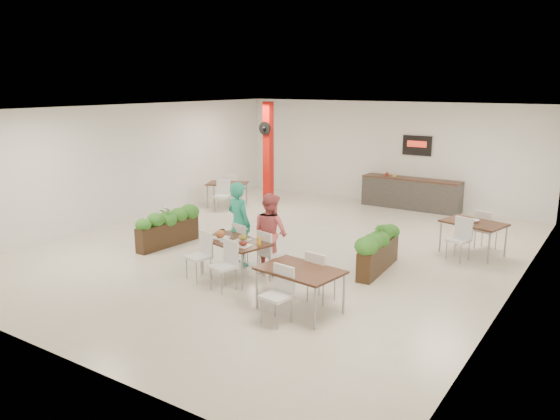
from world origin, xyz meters
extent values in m
plane|color=beige|center=(0.00, 0.00, 0.00)|extent=(12.00, 12.00, 0.00)
cube|color=white|center=(0.00, 6.00, 1.60)|extent=(10.00, 0.10, 3.20)
cube|color=white|center=(0.00, -6.00, 1.60)|extent=(10.00, 0.10, 3.20)
cube|color=white|center=(-5.00, 0.00, 1.60)|extent=(0.10, 12.00, 3.20)
cube|color=white|center=(5.00, 0.00, 1.60)|extent=(0.10, 12.00, 3.20)
cube|color=white|center=(0.00, 0.00, 3.20)|extent=(10.00, 12.00, 0.04)
cube|color=red|center=(-3.00, 3.80, 1.60)|extent=(0.25, 0.25, 3.20)
cylinder|color=black|center=(-3.00, 3.62, 2.40)|extent=(0.40, 0.06, 0.40)
sphere|color=black|center=(-3.00, 3.58, 2.40)|extent=(0.12, 0.12, 0.12)
cube|color=#302D2B|center=(1.00, 5.65, 0.45)|extent=(3.00, 0.60, 0.90)
cube|color=black|center=(1.00, 5.65, 0.92)|extent=(3.00, 0.62, 0.04)
cube|color=black|center=(1.00, 5.96, 1.90)|extent=(0.90, 0.04, 0.60)
cube|color=red|center=(1.00, 5.93, 1.95)|extent=(0.60, 0.02, 0.18)
imported|color=maroon|center=(0.20, 5.65, 1.04)|extent=(0.09, 0.09, 0.19)
imported|color=gold|center=(0.45, 5.65, 1.02)|extent=(0.13, 0.13, 0.17)
cube|color=black|center=(0.25, -2.08, 0.73)|extent=(1.55, 1.12, 0.04)
cylinder|color=gray|center=(-0.45, -2.26, 0.35)|extent=(0.04, 0.04, 0.71)
cylinder|color=gray|center=(0.79, -2.57, 0.35)|extent=(0.04, 0.04, 0.71)
cylinder|color=gray|center=(-0.29, -1.60, 0.35)|extent=(0.04, 0.04, 0.71)
cylinder|color=gray|center=(0.95, -1.91, 0.35)|extent=(0.04, 0.04, 0.71)
cube|color=white|center=(0.01, -1.40, 0.45)|extent=(0.51, 0.51, 0.05)
cube|color=white|center=(-0.04, -1.59, 0.70)|extent=(0.42, 0.14, 0.45)
cylinder|color=gray|center=(0.21, -1.28, 0.21)|extent=(0.02, 0.02, 0.43)
cylinder|color=gray|center=(-0.12, -1.20, 0.21)|extent=(0.02, 0.02, 0.43)
cylinder|color=gray|center=(0.13, -1.61, 0.21)|extent=(0.02, 0.02, 0.43)
cylinder|color=gray|center=(-0.20, -1.53, 0.21)|extent=(0.02, 0.02, 0.43)
cube|color=white|center=(0.78, -1.60, 0.45)|extent=(0.51, 0.51, 0.05)
cube|color=white|center=(0.74, -1.78, 0.70)|extent=(0.42, 0.14, 0.45)
cylinder|color=gray|center=(0.99, -1.47, 0.21)|extent=(0.02, 0.02, 0.43)
cylinder|color=gray|center=(0.66, -1.39, 0.21)|extent=(0.02, 0.02, 0.43)
cylinder|color=gray|center=(0.91, -1.80, 0.21)|extent=(0.02, 0.02, 0.43)
cylinder|color=gray|center=(0.58, -1.72, 0.21)|extent=(0.02, 0.02, 0.43)
cube|color=white|center=(-0.28, -2.57, 0.45)|extent=(0.51, 0.51, 0.05)
cube|color=white|center=(-0.24, -2.38, 0.70)|extent=(0.42, 0.14, 0.45)
cylinder|color=gray|center=(-0.49, -2.69, 0.21)|extent=(0.02, 0.02, 0.43)
cylinder|color=gray|center=(-0.16, -2.77, 0.21)|extent=(0.02, 0.02, 0.43)
cylinder|color=gray|center=(-0.41, -2.36, 0.21)|extent=(0.02, 0.02, 0.43)
cylinder|color=gray|center=(-0.08, -2.44, 0.21)|extent=(0.02, 0.02, 0.43)
cube|color=white|center=(0.49, -2.76, 0.45)|extent=(0.51, 0.51, 0.05)
cube|color=white|center=(0.54, -2.58, 0.70)|extent=(0.42, 0.14, 0.45)
cylinder|color=gray|center=(0.29, -2.88, 0.21)|extent=(0.02, 0.02, 0.43)
cylinder|color=gray|center=(0.62, -2.97, 0.21)|extent=(0.02, 0.02, 0.43)
cylinder|color=gray|center=(0.37, -2.55, 0.21)|extent=(0.02, 0.02, 0.43)
cylinder|color=gray|center=(0.70, -2.64, 0.21)|extent=(0.02, 0.02, 0.43)
cube|color=white|center=(-0.11, -2.09, 0.76)|extent=(0.36, 0.36, 0.01)
ellipsoid|color=brown|center=(-0.11, -2.09, 0.83)|extent=(0.22, 0.22, 0.13)
cube|color=white|center=(0.37, -1.99, 0.76)|extent=(0.32, 0.32, 0.01)
ellipsoid|color=orange|center=(0.37, -1.99, 0.82)|extent=(0.18, 0.18, 0.11)
cube|color=white|center=(0.61, -2.30, 0.76)|extent=(0.32, 0.32, 0.01)
ellipsoid|color=#531810|center=(0.61, -2.30, 0.81)|extent=(0.16, 0.16, 0.10)
cube|color=white|center=(0.16, -2.24, 0.76)|extent=(0.22, 0.22, 0.01)
ellipsoid|color=white|center=(0.16, -2.24, 0.80)|extent=(0.12, 0.12, 0.07)
cylinder|color=#F7AA1A|center=(0.82, -2.07, 0.82)|extent=(0.07, 0.07, 0.15)
imported|color=brown|center=(-0.26, -1.85, 0.80)|extent=(0.12, 0.12, 0.10)
imported|color=teal|center=(-0.15, -1.43, 0.89)|extent=(0.73, 0.57, 1.78)
imported|color=#DC6164|center=(0.65, -1.43, 0.82)|extent=(0.92, 0.79, 1.63)
cube|color=black|center=(-2.39, -1.27, 0.29)|extent=(0.39, 1.74, 0.58)
ellipsoid|color=#265D1A|center=(-2.43, -1.98, 0.70)|extent=(0.40, 0.40, 0.32)
ellipsoid|color=#265D1A|center=(-2.41, -1.62, 0.70)|extent=(0.40, 0.40, 0.32)
ellipsoid|color=#265D1A|center=(-2.39, -1.27, 0.70)|extent=(0.40, 0.40, 0.32)
ellipsoid|color=#265D1A|center=(-2.37, -0.91, 0.70)|extent=(0.40, 0.40, 0.32)
ellipsoid|color=#265D1A|center=(-2.35, -0.55, 0.70)|extent=(0.40, 0.40, 0.32)
imported|color=#265D1A|center=(-2.39, -1.27, 0.76)|extent=(0.34, 0.29, 0.37)
cube|color=black|center=(2.46, -0.19, 0.29)|extent=(0.42, 1.77, 0.58)
ellipsoid|color=#265D1A|center=(2.51, -0.91, 0.70)|extent=(0.40, 0.40, 0.32)
ellipsoid|color=#265D1A|center=(2.48, -0.55, 0.70)|extent=(0.40, 0.40, 0.32)
ellipsoid|color=#265D1A|center=(2.46, -0.19, 0.70)|extent=(0.40, 0.40, 0.32)
ellipsoid|color=#265D1A|center=(2.43, 0.17, 0.70)|extent=(0.40, 0.40, 0.32)
ellipsoid|color=#265D1A|center=(2.40, 0.53, 0.70)|extent=(0.40, 0.40, 0.32)
imported|color=#265D1A|center=(2.46, -0.19, 0.77)|extent=(0.21, 0.21, 0.38)
cube|color=black|center=(-3.86, 2.79, 0.73)|extent=(1.40, 1.20, 0.04)
cylinder|color=gray|center=(-4.22, 2.27, 0.35)|extent=(0.04, 0.04, 0.71)
cylinder|color=gray|center=(-3.24, 2.70, 0.35)|extent=(0.04, 0.04, 0.71)
cylinder|color=gray|center=(-4.48, 2.89, 0.35)|extent=(0.04, 0.04, 0.71)
cylinder|color=gray|center=(-3.50, 3.31, 0.35)|extent=(0.04, 0.04, 0.71)
cube|color=white|center=(-4.10, 3.34, 0.45)|extent=(0.55, 0.55, 0.05)
cube|color=white|center=(-4.02, 3.17, 0.70)|extent=(0.40, 0.20, 0.45)
cylinder|color=gray|center=(-4.01, 3.57, 0.21)|extent=(0.02, 0.02, 0.43)
cylinder|color=gray|center=(-4.32, 3.43, 0.21)|extent=(0.02, 0.02, 0.43)
cylinder|color=gray|center=(-3.87, 3.26, 0.21)|extent=(0.02, 0.02, 0.43)
cylinder|color=gray|center=(-4.18, 3.12, 0.21)|extent=(0.02, 0.02, 0.43)
cube|color=white|center=(-3.62, 2.24, 0.45)|extent=(0.55, 0.55, 0.05)
cube|color=white|center=(-3.70, 2.42, 0.70)|extent=(0.40, 0.20, 0.45)
cylinder|color=gray|center=(-3.71, 2.02, 0.21)|extent=(0.02, 0.02, 0.43)
cylinder|color=gray|center=(-3.40, 2.15, 0.21)|extent=(0.02, 0.02, 0.43)
cylinder|color=gray|center=(-3.84, 2.33, 0.21)|extent=(0.02, 0.02, 0.43)
cylinder|color=gray|center=(-3.53, 2.47, 0.21)|extent=(0.02, 0.02, 0.43)
imported|color=white|center=(-3.86, 2.79, 0.78)|extent=(0.22, 0.22, 0.05)
cube|color=black|center=(3.78, 1.97, 0.73)|extent=(1.46, 1.16, 0.04)
cylinder|color=gray|center=(3.12, 1.77, 0.35)|extent=(0.04, 0.04, 0.71)
cylinder|color=gray|center=(4.25, 1.47, 0.35)|extent=(0.04, 0.04, 0.71)
cylinder|color=gray|center=(3.31, 2.48, 0.35)|extent=(0.04, 0.04, 0.71)
cylinder|color=gray|center=(4.44, 2.18, 0.35)|extent=(0.04, 0.04, 0.71)
cube|color=white|center=(3.93, 2.55, 0.45)|extent=(0.51, 0.51, 0.05)
cube|color=white|center=(3.88, 2.37, 0.70)|extent=(0.42, 0.15, 0.45)
cylinder|color=gray|center=(4.14, 2.67, 0.21)|extent=(0.02, 0.02, 0.43)
cylinder|color=gray|center=(3.81, 2.76, 0.21)|extent=(0.02, 0.02, 0.43)
cylinder|color=gray|center=(4.05, 2.34, 0.21)|extent=(0.02, 0.02, 0.43)
cylinder|color=gray|center=(3.72, 2.43, 0.21)|extent=(0.02, 0.02, 0.43)
cube|color=white|center=(3.62, 1.39, 0.45)|extent=(0.51, 0.51, 0.05)
cube|color=white|center=(3.67, 1.58, 0.70)|extent=(0.42, 0.15, 0.45)
cylinder|color=gray|center=(3.42, 1.27, 0.21)|extent=(0.02, 0.02, 0.43)
cylinder|color=gray|center=(3.74, 1.18, 0.21)|extent=(0.02, 0.02, 0.43)
cylinder|color=gray|center=(3.50, 1.60, 0.21)|extent=(0.02, 0.02, 0.43)
cylinder|color=gray|center=(3.83, 1.51, 0.21)|extent=(0.02, 0.02, 0.43)
imported|color=white|center=(3.78, 1.97, 0.78)|extent=(0.22, 0.22, 0.05)
cube|color=black|center=(2.18, -2.82, 0.73)|extent=(1.46, 1.07, 0.04)
cylinder|color=gray|center=(1.52, -3.13, 0.35)|extent=(0.04, 0.04, 0.71)
cylinder|color=gray|center=(2.74, -3.29, 0.35)|extent=(0.04, 0.04, 0.71)
cylinder|color=gray|center=(1.62, -2.35, 0.35)|extent=(0.04, 0.04, 0.71)
cylinder|color=gray|center=(2.85, -2.52, 0.35)|extent=(0.04, 0.04, 0.71)
cube|color=white|center=(2.26, -2.23, 0.45)|extent=(0.47, 0.47, 0.05)
cube|color=white|center=(2.24, -2.42, 0.70)|extent=(0.42, 0.09, 0.45)
cylinder|color=gray|center=(2.45, -2.08, 0.21)|extent=(0.02, 0.02, 0.43)
cylinder|color=gray|center=(2.12, -2.04, 0.21)|extent=(0.02, 0.02, 0.43)
cylinder|color=gray|center=(2.41, -2.42, 0.21)|extent=(0.02, 0.02, 0.43)
cylinder|color=gray|center=(2.07, -2.37, 0.21)|extent=(0.02, 0.02, 0.43)
cube|color=white|center=(2.10, -3.42, 0.45)|extent=(0.47, 0.47, 0.05)
cube|color=white|center=(2.13, -3.23, 0.70)|extent=(0.42, 0.09, 0.45)
cylinder|color=gray|center=(1.91, -3.56, 0.21)|extent=(0.02, 0.02, 0.43)
cylinder|color=gray|center=(2.25, -3.61, 0.21)|extent=(0.02, 0.02, 0.43)
cylinder|color=gray|center=(1.96, -3.23, 0.21)|extent=(0.02, 0.02, 0.43)
cylinder|color=gray|center=(2.29, -3.27, 0.21)|extent=(0.02, 0.02, 0.43)
camera|label=1|loc=(6.60, -10.16, 3.75)|focal=35.00mm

